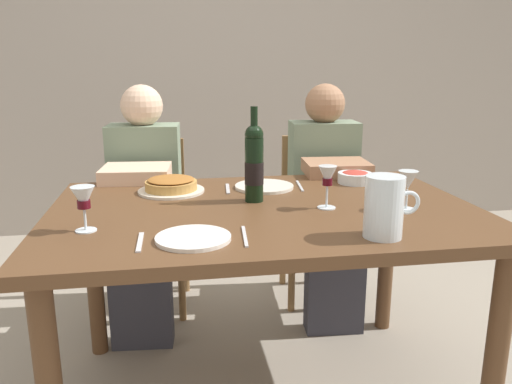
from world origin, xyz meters
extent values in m
cube|color=#A3998E|center=(0.00, 2.21, 1.40)|extent=(8.00, 0.10, 2.80)
cube|color=brown|center=(0.00, 0.00, 0.74)|extent=(1.50, 1.00, 0.04)
cylinder|color=brown|center=(0.67, -0.42, 0.36)|extent=(0.07, 0.07, 0.72)
cylinder|color=brown|center=(-0.67, 0.42, 0.36)|extent=(0.07, 0.07, 0.72)
cylinder|color=brown|center=(0.67, 0.42, 0.36)|extent=(0.07, 0.07, 0.72)
cylinder|color=black|center=(-0.02, 0.09, 0.88)|extent=(0.07, 0.07, 0.24)
sphere|color=black|center=(-0.02, 0.09, 1.01)|extent=(0.07, 0.07, 0.07)
cylinder|color=black|center=(-0.02, 0.09, 1.06)|extent=(0.03, 0.03, 0.09)
cylinder|color=black|center=(-0.02, 0.09, 0.87)|extent=(0.07, 0.07, 0.08)
cylinder|color=silver|center=(0.28, -0.37, 0.85)|extent=(0.11, 0.11, 0.18)
cylinder|color=silver|center=(0.28, -0.37, 0.82)|extent=(0.10, 0.10, 0.11)
torus|color=silver|center=(0.36, -0.37, 0.86)|extent=(0.07, 0.01, 0.07)
cylinder|color=silver|center=(-0.32, 0.27, 0.77)|extent=(0.26, 0.26, 0.01)
cylinder|color=#C18E47|center=(-0.32, 0.27, 0.79)|extent=(0.20, 0.20, 0.03)
ellipsoid|color=#9E6028|center=(-0.32, 0.27, 0.81)|extent=(0.18, 0.18, 0.02)
cylinder|color=silver|center=(0.45, 0.30, 0.78)|extent=(0.15, 0.15, 0.04)
ellipsoid|color=#B2382D|center=(0.45, 0.30, 0.80)|extent=(0.12, 0.12, 0.03)
cylinder|color=silver|center=(0.21, -0.05, 0.76)|extent=(0.06, 0.06, 0.00)
cylinder|color=silver|center=(0.21, -0.05, 0.80)|extent=(0.01, 0.01, 0.08)
cone|color=silver|center=(0.21, -0.05, 0.88)|extent=(0.06, 0.06, 0.07)
cylinder|color=#470A14|center=(0.21, -0.05, 0.86)|extent=(0.04, 0.04, 0.03)
cylinder|color=silver|center=(0.48, -0.12, 0.76)|extent=(0.06, 0.06, 0.00)
cylinder|color=silver|center=(0.48, -0.12, 0.80)|extent=(0.01, 0.01, 0.07)
cone|color=silver|center=(0.48, -0.12, 0.86)|extent=(0.07, 0.07, 0.07)
cylinder|color=silver|center=(-0.58, -0.17, 0.76)|extent=(0.06, 0.06, 0.00)
cylinder|color=silver|center=(-0.58, -0.17, 0.80)|extent=(0.01, 0.01, 0.07)
cone|color=silver|center=(-0.58, -0.17, 0.86)|extent=(0.07, 0.07, 0.07)
cylinder|color=#470A14|center=(-0.58, -0.17, 0.84)|extent=(0.04, 0.04, 0.02)
cylinder|color=white|center=(-0.27, -0.31, 0.77)|extent=(0.22, 0.22, 0.01)
cylinder|color=silver|center=(0.05, 0.28, 0.77)|extent=(0.24, 0.24, 0.01)
cube|color=silver|center=(-0.42, -0.31, 0.76)|extent=(0.02, 0.16, 0.00)
cube|color=silver|center=(-0.12, -0.31, 0.76)|extent=(0.03, 0.18, 0.00)
cube|color=silver|center=(0.20, 0.28, 0.76)|extent=(0.03, 0.18, 0.00)
cube|color=silver|center=(-0.10, 0.28, 0.76)|extent=(0.03, 0.16, 0.00)
cube|color=olive|center=(-0.45, 0.83, 0.46)|extent=(0.43, 0.43, 0.02)
cube|color=olive|center=(-0.43, 1.02, 0.67)|extent=(0.36, 0.06, 0.40)
cylinder|color=olive|center=(-0.63, 0.68, 0.23)|extent=(0.04, 0.04, 0.45)
cylinder|color=olive|center=(-0.30, 0.65, 0.23)|extent=(0.04, 0.04, 0.45)
cylinder|color=olive|center=(-0.60, 1.02, 0.23)|extent=(0.04, 0.04, 0.45)
cylinder|color=olive|center=(-0.27, 0.99, 0.23)|extent=(0.04, 0.04, 0.45)
cube|color=gray|center=(-0.45, 0.79, 0.72)|extent=(0.36, 0.23, 0.50)
sphere|color=beige|center=(-0.45, 0.79, 1.06)|extent=(0.20, 0.20, 0.20)
cube|color=#33333D|center=(-0.47, 0.60, 0.47)|extent=(0.34, 0.40, 0.14)
cube|color=#33333D|center=(-0.48, 0.45, 0.20)|extent=(0.28, 0.14, 0.40)
cube|color=beige|center=(-0.47, 0.51, 0.79)|extent=(0.31, 0.26, 0.06)
cube|color=olive|center=(0.45, 0.81, 0.46)|extent=(0.43, 0.43, 0.02)
cube|color=olive|center=(0.47, 0.99, 0.67)|extent=(0.36, 0.06, 0.40)
cylinder|color=olive|center=(0.27, 0.65, 0.23)|extent=(0.04, 0.04, 0.45)
cylinder|color=olive|center=(0.61, 0.63, 0.23)|extent=(0.04, 0.04, 0.45)
cylinder|color=olive|center=(0.29, 0.99, 0.23)|extent=(0.04, 0.04, 0.45)
cylinder|color=olive|center=(0.63, 0.96, 0.23)|extent=(0.04, 0.04, 0.45)
cube|color=gray|center=(0.45, 0.77, 0.72)|extent=(0.36, 0.23, 0.50)
sphere|color=#9E7051|center=(0.45, 0.77, 1.06)|extent=(0.20, 0.20, 0.20)
cube|color=#33333D|center=(0.43, 0.58, 0.47)|extent=(0.34, 0.40, 0.14)
cube|color=#33333D|center=(0.42, 0.43, 0.20)|extent=(0.28, 0.14, 0.40)
cube|color=#9E7051|center=(0.43, 0.49, 0.79)|extent=(0.31, 0.26, 0.06)
camera|label=1|loc=(-0.32, -1.69, 1.25)|focal=35.39mm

